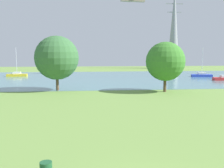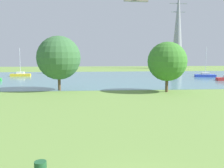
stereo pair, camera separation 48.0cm
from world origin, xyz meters
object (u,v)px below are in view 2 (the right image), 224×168
object	(u,v)px
sailboat_blue	(205,75)
tree_east_near	(59,58)
electricity_pylon	(178,28)
tree_east_far	(167,62)
sailboat_yellow	(21,74)
sailboat_gray	(164,72)

from	to	relation	value
sailboat_blue	tree_east_near	xyz separation A→B (m)	(-32.17, -19.36, 4.53)
tree_east_near	electricity_pylon	xyz separation A→B (m)	(36.76, 53.44, 9.74)
sailboat_blue	tree_east_near	bearing A→B (deg)	-148.96
sailboat_blue	tree_east_far	xyz separation A→B (m)	(-16.16, -22.33, 4.03)
sailboat_yellow	tree_east_near	size ratio (longest dim) A/B	0.84
sailboat_yellow	tree_east_near	xyz separation A→B (m)	(12.49, -25.06, 4.53)
tree_east_near	sailboat_blue	bearing A→B (deg)	31.04
tree_east_near	tree_east_far	size ratio (longest dim) A/B	1.13
sailboat_gray	tree_east_near	distance (m)	40.33
tree_east_far	sailboat_yellow	bearing A→B (deg)	135.49
tree_east_far	electricity_pylon	distance (m)	60.96
sailboat_gray	tree_east_near	bearing A→B (deg)	-129.30
sailboat_blue	electricity_pylon	size ratio (longest dim) A/B	0.24
tree_east_far	sailboat_blue	bearing A→B (deg)	54.11
tree_east_near	tree_east_far	xyz separation A→B (m)	(16.01, -2.96, -0.50)
sailboat_blue	tree_east_far	size ratio (longest dim) A/B	0.96
sailboat_gray	tree_east_near	xyz separation A→B (m)	(-25.38, -31.01, 4.55)
sailboat_yellow	sailboat_gray	world-z (taller)	sailboat_yellow
electricity_pylon	sailboat_gray	bearing A→B (deg)	-116.90
tree_east_far	electricity_pylon	world-z (taller)	electricity_pylon
sailboat_gray	tree_east_far	bearing A→B (deg)	-105.41
sailboat_yellow	sailboat_gray	size ratio (longest dim) A/B	1.33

